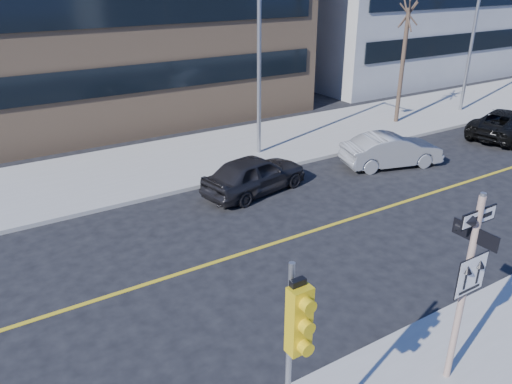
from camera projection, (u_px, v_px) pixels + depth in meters
ground at (361, 315)px, 12.12m from camera, size 120.00×120.00×0.00m
far_sidewalk at (446, 108)px, 30.08m from camera, size 66.00×6.00×0.15m
road_centerline at (508, 169)px, 21.01m from camera, size 40.00×0.14×0.01m
sign_pole at (466, 281)px, 9.18m from camera, size 0.92×0.92×4.06m
traffic_signal at (297, 337)px, 6.89m from camera, size 0.32×0.45×4.00m
parked_car_a at (255, 174)px, 18.55m from camera, size 2.48×4.49×1.45m
parked_car_b at (392, 150)px, 21.06m from camera, size 2.60×4.49×1.40m
parked_car_c at (507, 124)px, 24.74m from camera, size 3.30×5.37×1.39m
streetlight_a at (262, 48)px, 20.45m from camera, size 0.55×2.25×8.00m
streetlight_b at (478, 28)px, 27.21m from camera, size 0.55×2.25×8.00m
street_tree_west at (408, 17)px, 24.90m from camera, size 1.80×1.80×6.35m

